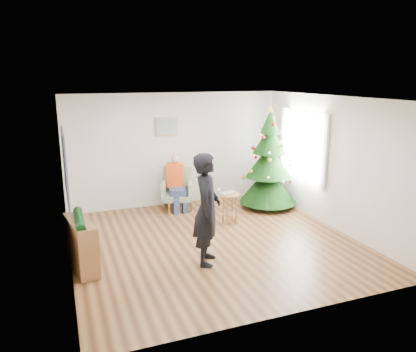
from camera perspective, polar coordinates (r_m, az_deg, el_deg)
name	(u,v)px	position (r m, az deg, el deg)	size (l,w,h in m)	color
floor	(214,242)	(7.53, 0.90, -9.26)	(5.00, 5.00, 0.00)	brown
ceiling	(215,98)	(6.93, 0.99, 10.91)	(5.00, 5.00, 0.00)	white
wall_back	(175,150)	(9.44, -4.64, 3.73)	(5.00, 5.00, 0.00)	silver
wall_front	(291,219)	(4.97, 11.62, -5.92)	(5.00, 5.00, 0.00)	silver
wall_left	(64,186)	(6.65, -19.54, -1.39)	(5.00, 5.00, 0.00)	silver
wall_right	(333,163)	(8.34, 17.14, 1.80)	(5.00, 5.00, 0.00)	silver
window_panel	(303,145)	(9.09, 13.26, 4.29)	(0.04, 1.30, 1.40)	white
curtains	(302,145)	(9.07, 13.10, 4.28)	(0.05, 1.75, 1.50)	white
christmas_tree	(269,163)	(9.29, 8.55, 1.88)	(1.29, 1.29, 2.33)	#3F2816
stool	(230,208)	(8.36, 3.06, -4.53)	(0.42, 0.42, 0.62)	brown
laptop	(230,193)	(8.27, 3.09, -2.43)	(0.34, 0.22, 0.03)	silver
armchair	(177,194)	(9.22, -4.34, -2.58)	(0.82, 0.80, 0.96)	gray
seated_person	(177,182)	(9.09, -4.41, -0.91)	(0.47, 0.61, 1.27)	navy
standing_man	(207,209)	(6.44, -0.16, -4.71)	(0.66, 0.43, 1.81)	black
game_controller	(219,190)	(6.39, 1.56, -2.02)	(0.04, 0.13, 0.04)	white
console	(81,245)	(6.71, -17.39, -9.21)	(0.30, 1.00, 0.80)	brown
garland	(79,219)	(6.56, -17.66, -5.83)	(0.14, 0.14, 0.90)	black
tapestry	(65,167)	(6.88, -19.44, 1.27)	(0.03, 1.50, 1.15)	black
framed_picture	(167,126)	(9.27, -5.84, 6.96)	(0.52, 0.05, 0.42)	tan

